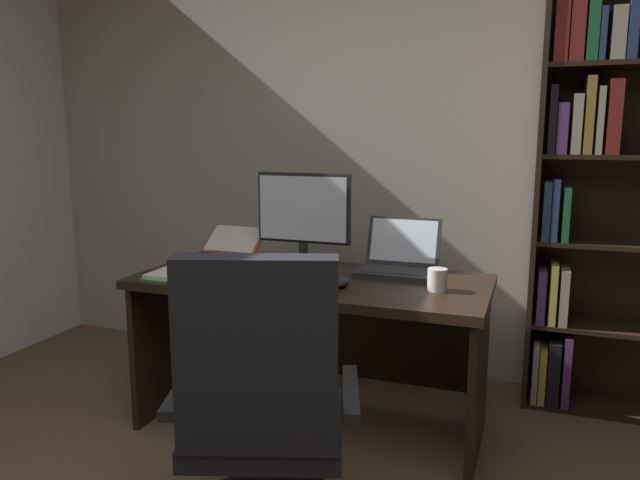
# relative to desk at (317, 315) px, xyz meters

# --- Properties ---
(wall_back) EXTENTS (5.25, 0.12, 2.82)m
(wall_back) POSITION_rel_desk_xyz_m (0.24, 0.82, 0.89)
(wall_back) COLOR #B2ADA3
(wall_back) RESTS_ON ground
(desk) EXTENTS (1.56, 0.70, 0.72)m
(desk) POSITION_rel_desk_xyz_m (0.00, 0.00, 0.00)
(desk) COLOR black
(desk) RESTS_ON ground
(bookshelf) EXTENTS (0.84, 0.30, 2.08)m
(bookshelf) POSITION_rel_desk_xyz_m (1.24, 0.60, 0.57)
(bookshelf) COLOR black
(bookshelf) RESTS_ON ground
(office_chair) EXTENTS (0.70, 0.62, 1.01)m
(office_chair) POSITION_rel_desk_xyz_m (0.15, -0.90, -0.09)
(office_chair) COLOR #232326
(office_chair) RESTS_ON ground
(monitor) EXTENTS (0.47, 0.16, 0.45)m
(monitor) POSITION_rel_desk_xyz_m (-0.12, 0.15, 0.42)
(monitor) COLOR #232326
(monitor) RESTS_ON desk
(laptop) EXTENTS (0.35, 0.32, 0.24)m
(laptop) POSITION_rel_desk_xyz_m (0.34, 0.16, 0.25)
(laptop) COLOR #232326
(laptop) RESTS_ON desk
(keyboard) EXTENTS (0.42, 0.15, 0.02)m
(keyboard) POSITION_rel_desk_xyz_m (-0.12, -0.19, 0.21)
(keyboard) COLOR #232326
(keyboard) RESTS_ON desk
(computer_mouse) EXTENTS (0.06, 0.10, 0.04)m
(computer_mouse) POSITION_rel_desk_xyz_m (0.18, -0.19, 0.22)
(computer_mouse) COLOR #232326
(computer_mouse) RESTS_ON desk
(reading_stand_with_book) EXTENTS (0.30, 0.23, 0.15)m
(reading_stand_with_book) POSITION_rel_desk_xyz_m (-0.53, 0.19, 0.27)
(reading_stand_with_book) COLOR #232326
(reading_stand_with_book) RESTS_ON desk
(open_binder) EXTENTS (0.48, 0.29, 0.02)m
(open_binder) POSITION_rel_desk_xyz_m (-0.45, -0.24, 0.21)
(open_binder) COLOR green
(open_binder) RESTS_ON desk
(notepad) EXTENTS (0.18, 0.23, 0.01)m
(notepad) POSITION_rel_desk_xyz_m (-0.30, -0.03, 0.20)
(notepad) COLOR silver
(notepad) RESTS_ON desk
(pen) EXTENTS (0.14, 0.04, 0.01)m
(pen) POSITION_rel_desk_xyz_m (-0.28, -0.03, 0.21)
(pen) COLOR black
(pen) RESTS_ON notepad
(coffee_mug) EXTENTS (0.08, 0.08, 0.09)m
(coffee_mug) POSITION_rel_desk_xyz_m (0.57, -0.12, 0.24)
(coffee_mug) COLOR silver
(coffee_mug) RESTS_ON desk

